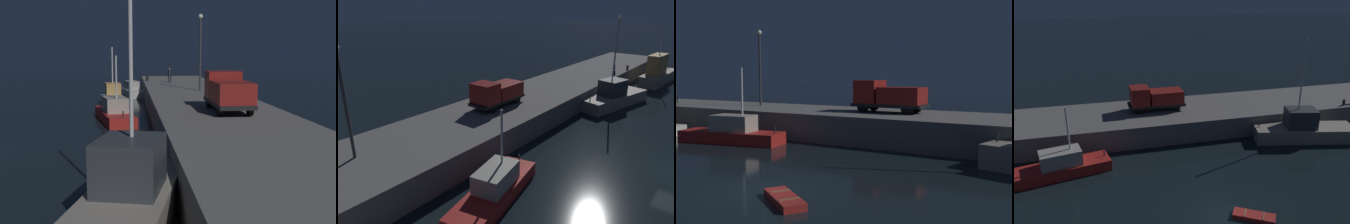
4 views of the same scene
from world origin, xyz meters
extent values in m
plane|color=black|center=(0.00, 0.00, 0.00)|extent=(320.00, 320.00, 0.00)
cube|color=slate|center=(0.00, 15.16, 1.04)|extent=(73.57, 8.16, 2.09)
cylinder|color=#262626|center=(7.71, 10.22, 1.57)|extent=(0.10, 0.10, 0.50)
cube|color=red|center=(-10.33, 8.09, 0.44)|extent=(8.08, 3.75, 0.88)
cube|color=#ADA899|center=(-10.13, 8.14, 1.47)|extent=(3.35, 2.33, 1.19)
cylinder|color=silver|center=(-9.38, 8.29, 3.77)|extent=(0.14, 0.14, 3.40)
cylinder|color=#262626|center=(-6.83, 8.84, 1.13)|extent=(0.10, 0.10, 0.50)
cube|color=#B22823|center=(1.92, -0.78, 0.15)|extent=(2.72, 2.19, 0.30)
cube|color=olive|center=(2.41, -1.09, 0.32)|extent=(0.51, 0.73, 0.04)
cube|color=olive|center=(1.42, -0.46, 0.32)|extent=(0.51, 0.73, 0.04)
cylinder|color=#38383D|center=(-14.66, 15.92, 5.41)|extent=(0.20, 0.20, 6.65)
sphere|color=#F9EFCC|center=(-14.66, 15.92, 8.92)|extent=(0.44, 0.44, 0.44)
cylinder|color=black|center=(-2.94, 14.63, 2.54)|extent=(0.90, 0.28, 0.90)
cylinder|color=black|center=(-2.94, 16.46, 2.54)|extent=(0.90, 0.28, 0.90)
cylinder|color=black|center=(0.68, 14.62, 2.54)|extent=(0.90, 0.28, 0.90)
cylinder|color=black|center=(0.68, 16.46, 2.54)|extent=(0.90, 0.28, 0.90)
cube|color=black|center=(-1.13, 15.54, 2.66)|extent=(5.66, 2.19, 0.25)
cube|color=maroon|center=(-2.82, 15.55, 3.67)|extent=(1.81, 2.19, 1.77)
cube|color=maroon|center=(-0.11, 15.54, 3.41)|extent=(3.28, 2.19, 1.26)
cylinder|color=black|center=(-24.47, 14.11, 2.48)|extent=(0.13, 0.13, 0.80)
camera|label=1|loc=(26.00, 9.32, 6.09)|focal=47.08mm
camera|label=2|loc=(-22.50, -2.47, 11.39)|focal=33.51mm
camera|label=3|loc=(11.72, -12.61, 4.92)|focal=43.06mm
camera|label=4|loc=(-7.34, -17.53, 13.92)|focal=37.31mm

